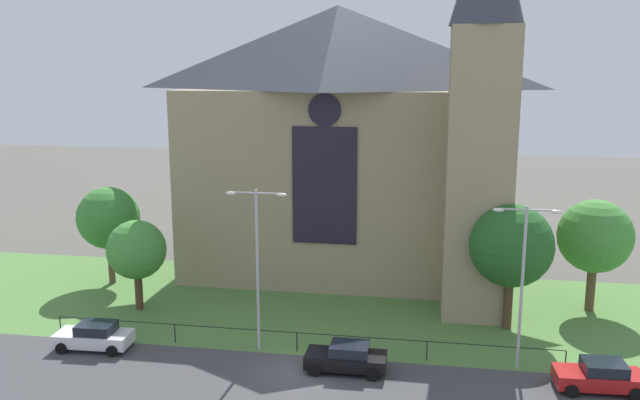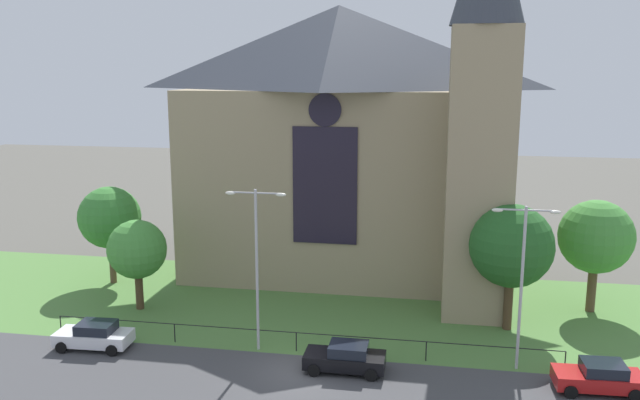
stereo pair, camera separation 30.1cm
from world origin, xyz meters
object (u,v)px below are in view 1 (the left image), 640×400
(parked_car_white, at_px, (94,336))
(parked_car_red, at_px, (600,376))
(streetlamp_near, at_px, (257,251))
(church_building, at_px, (346,140))
(parked_car_black, at_px, (347,358))
(tree_right_far, at_px, (595,237))
(streetlamp_far, at_px, (523,268))
(tree_left_far, at_px, (108,218))
(tree_right_near, at_px, (511,246))
(tree_left_near, at_px, (137,250))

(parked_car_white, distance_m, parked_car_red, 26.89)
(streetlamp_near, xyz_separation_m, parked_car_red, (17.72, -1.87, -5.00))
(church_building, distance_m, parked_car_black, 19.55)
(tree_right_far, xyz_separation_m, streetlamp_far, (-5.66, -9.51, 0.56))
(parked_car_white, bearing_deg, tree_left_far, -70.49)
(tree_left_far, height_order, parked_car_white, tree_left_far)
(tree_right_far, relative_size, parked_car_red, 1.72)
(church_building, relative_size, streetlamp_far, 2.97)
(streetlamp_near, height_order, streetlamp_far, streetlamp_near)
(streetlamp_far, bearing_deg, tree_right_far, 59.24)
(tree_right_far, xyz_separation_m, streetlamp_near, (-19.70, -9.51, 0.78))
(streetlamp_near, bearing_deg, church_building, 79.00)
(parked_car_red, bearing_deg, parked_car_white, -3.66)
(parked_car_red, bearing_deg, church_building, -51.61)
(tree_right_near, bearing_deg, church_building, 139.27)
(tree_left_near, xyz_separation_m, parked_car_black, (14.55, -6.67, -3.27))
(church_building, relative_size, tree_left_near, 4.37)
(tree_left_near, distance_m, streetlamp_far, 23.92)
(parked_car_red, bearing_deg, parked_car_black, -2.84)
(tree_left_near, distance_m, streetlamp_near, 10.65)
(tree_left_near, relative_size, tree_left_far, 0.83)
(parked_car_black, distance_m, parked_car_red, 12.51)
(tree_right_near, distance_m, tree_right_far, 6.93)
(church_building, bearing_deg, streetlamp_far, -53.61)
(tree_right_far, xyz_separation_m, parked_car_black, (-14.49, -11.36, -4.22))
(church_building, xyz_separation_m, tree_right_near, (11.14, -9.60, -5.08))
(parked_car_white, distance_m, parked_car_black, 14.38)
(tree_left_far, xyz_separation_m, streetlamp_far, (27.64, -9.50, 0.63))
(tree_left_far, height_order, parked_car_red, tree_left_far)
(tree_right_near, relative_size, parked_car_red, 1.80)
(parked_car_black, height_order, parked_car_red, same)
(parked_car_black, bearing_deg, streetlamp_near, -19.65)
(tree_left_near, relative_size, parked_car_red, 1.39)
(tree_left_near, height_order, tree_right_far, tree_right_far)
(tree_right_far, bearing_deg, parked_car_black, -141.91)
(church_building, relative_size, tree_right_near, 3.37)
(tree_left_far, distance_m, streetlamp_near, 16.61)
(streetlamp_near, bearing_deg, tree_right_near, 21.27)
(church_building, height_order, tree_left_far, church_building)
(tree_left_near, relative_size, parked_car_black, 1.42)
(parked_car_black, bearing_deg, tree_left_far, -31.19)
(streetlamp_far, relative_size, parked_car_white, 2.05)
(streetlamp_near, distance_m, parked_car_black, 7.45)
(streetlamp_far, relative_size, parked_car_red, 2.04)
(tree_left_far, bearing_deg, parked_car_red, -19.96)
(streetlamp_far, distance_m, parked_car_white, 23.73)
(church_building, relative_size, parked_car_white, 6.08)
(church_building, height_order, streetlamp_near, church_building)
(tree_right_near, height_order, tree_left_far, tree_right_near)
(streetlamp_near, bearing_deg, tree_left_near, 152.71)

